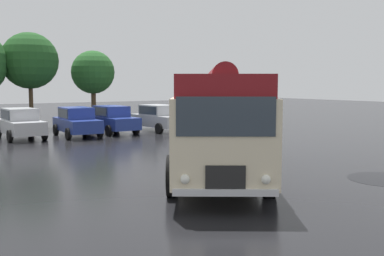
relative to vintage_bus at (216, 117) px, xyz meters
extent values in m
plane|color=black|center=(-0.46, -0.55, -1.89)|extent=(120.00, 120.00, 0.00)
cube|color=beige|center=(0.01, 0.01, -0.29)|extent=(7.60, 9.72, 2.10)
cube|color=maroon|center=(0.01, 0.01, 1.04)|extent=(7.33, 9.44, 0.56)
cylinder|color=maroon|center=(0.01, 0.01, 1.30)|extent=(5.74, 8.25, 0.60)
cube|color=#2D3842|center=(1.23, -0.44, 0.28)|extent=(4.45, 6.69, 0.84)
cube|color=#2D3842|center=(-0.88, 0.96, 0.28)|extent=(4.45, 6.69, 0.84)
cube|color=maroon|center=(1.17, -0.52, -0.26)|extent=(4.55, 6.85, 0.12)
cube|color=maroon|center=(-0.94, 0.87, -0.26)|extent=(4.55, 6.85, 0.12)
cube|color=#2D3842|center=(-2.76, -4.17, 0.38)|extent=(1.85, 1.24, 0.88)
cube|color=black|center=(-2.76, -4.18, -0.99)|extent=(0.78, 0.55, 0.56)
cube|color=silver|center=(-2.78, -4.19, -1.32)|extent=(2.04, 1.39, 0.16)
sphere|color=white|center=(-2.02, -4.68, -1.02)|extent=(0.22, 0.22, 0.22)
sphere|color=white|center=(-3.52, -3.69, -1.02)|extent=(0.22, 0.22, 0.22)
cylinder|color=black|center=(-0.62, -3.29, -1.34)|extent=(0.84, 1.07, 1.10)
cylinder|color=maroon|center=(-0.62, -3.29, -1.34)|extent=(0.48, 0.50, 0.39)
cylinder|color=black|center=(-2.79, -1.86, -1.34)|extent=(0.84, 1.07, 1.10)
cylinder|color=maroon|center=(-2.79, -1.86, -1.34)|extent=(0.48, 0.50, 0.39)
cylinder|color=black|center=(2.69, 1.71, -1.34)|extent=(0.84, 1.07, 1.10)
cylinder|color=maroon|center=(2.69, 1.71, -1.34)|extent=(0.48, 0.50, 0.39)
cylinder|color=black|center=(0.52, 3.15, -1.34)|extent=(0.84, 1.07, 1.10)
cylinder|color=maroon|center=(0.52, 3.15, -1.34)|extent=(0.48, 0.50, 0.39)
cube|color=#B7BABF|center=(-3.40, 13.53, -1.22)|extent=(1.87, 4.27, 0.70)
cube|color=#B7BABF|center=(-3.40, 13.68, -0.55)|extent=(1.58, 2.24, 0.64)
cube|color=#2D3842|center=(-2.65, 13.71, -0.55)|extent=(0.10, 1.93, 0.50)
cube|color=#2D3842|center=(-4.16, 13.65, -0.55)|extent=(0.10, 1.93, 0.50)
cylinder|color=black|center=(-2.46, 12.26, -1.57)|extent=(0.23, 0.65, 0.64)
cylinder|color=black|center=(-4.22, 12.19, -1.57)|extent=(0.23, 0.65, 0.64)
cylinder|color=black|center=(-2.57, 14.86, -1.57)|extent=(0.23, 0.65, 0.64)
cube|color=navy|center=(-0.47, 12.88, -1.22)|extent=(1.83, 4.25, 0.70)
cube|color=navy|center=(-0.46, 13.02, -0.55)|extent=(1.56, 2.23, 0.64)
cube|color=#2D3842|center=(0.29, 13.00, -0.55)|extent=(0.08, 1.93, 0.50)
cube|color=#2D3842|center=(-1.22, 13.05, -0.55)|extent=(0.08, 1.93, 0.50)
cylinder|color=black|center=(0.37, 11.55, -1.57)|extent=(0.22, 0.65, 0.64)
cylinder|color=black|center=(-1.39, 11.60, -1.57)|extent=(0.22, 0.65, 0.64)
cylinder|color=black|center=(0.45, 14.15, -1.57)|extent=(0.22, 0.65, 0.64)
cylinder|color=black|center=(-1.31, 14.20, -1.57)|extent=(0.22, 0.65, 0.64)
cube|color=navy|center=(1.88, 13.34, -1.22)|extent=(1.95, 4.30, 0.70)
cube|color=navy|center=(1.87, 13.49, -0.55)|extent=(1.63, 2.27, 0.64)
cube|color=#2D3842|center=(2.62, 13.53, -0.55)|extent=(0.14, 1.93, 0.50)
cube|color=#2D3842|center=(1.11, 13.44, -0.55)|extent=(0.14, 1.93, 0.50)
cylinder|color=black|center=(2.83, 12.09, -1.57)|extent=(0.24, 0.65, 0.64)
cylinder|color=black|center=(1.08, 11.98, -1.57)|extent=(0.24, 0.65, 0.64)
cylinder|color=black|center=(2.68, 14.69, -1.57)|extent=(0.24, 0.65, 0.64)
cylinder|color=black|center=(0.92, 14.58, -1.57)|extent=(0.24, 0.65, 0.64)
cube|color=#B7BABF|center=(4.89, 13.01, -1.22)|extent=(2.14, 4.36, 0.70)
cube|color=#B7BABF|center=(4.88, 13.16, -0.55)|extent=(1.72, 2.33, 0.64)
cube|color=#2D3842|center=(5.63, 13.24, -0.55)|extent=(0.23, 1.92, 0.50)
cube|color=#2D3842|center=(4.12, 13.08, -0.55)|extent=(0.23, 1.92, 0.50)
cylinder|color=black|center=(5.91, 11.81, -1.57)|extent=(0.27, 0.66, 0.64)
cylinder|color=black|center=(4.16, 11.62, -1.57)|extent=(0.27, 0.66, 0.64)
cylinder|color=black|center=(5.63, 14.40, -1.57)|extent=(0.27, 0.66, 0.64)
cylinder|color=black|center=(3.88, 14.21, -1.57)|extent=(0.27, 0.66, 0.64)
cylinder|color=#4C3823|center=(-1.48, 19.27, -0.33)|extent=(0.28, 0.28, 3.13)
sphere|color=#1E4C1E|center=(-1.48, 19.27, 2.64)|extent=(3.76, 3.76, 3.76)
sphere|color=#1E4C1E|center=(-1.17, 19.25, 3.00)|extent=(2.30, 2.30, 2.30)
cylinder|color=#4C3823|center=(3.34, 20.39, -0.57)|extent=(0.35, 0.35, 2.66)
sphere|color=#235623|center=(3.34, 20.39, 1.97)|extent=(3.22, 3.22, 3.22)
sphere|color=#235623|center=(3.38, 20.05, 1.98)|extent=(1.96, 1.96, 1.96)
camera|label=1|loc=(-8.71, -12.05, 1.09)|focal=42.00mm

